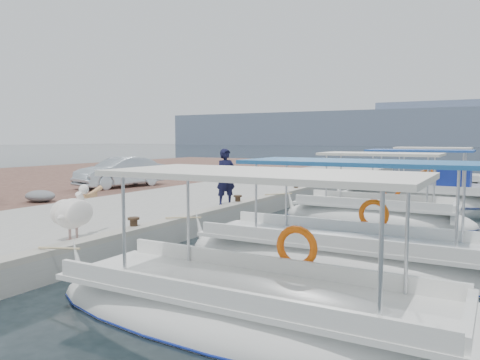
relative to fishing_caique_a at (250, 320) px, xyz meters
name	(u,v)px	position (x,y,z in m)	size (l,w,h in m)	color
ground	(223,229)	(-4.16, 6.13, -0.12)	(400.00, 400.00, 0.00)	black
concrete_quay	(224,196)	(-7.16, 11.13, 0.13)	(6.00, 40.00, 0.50)	gray
quay_curb	(284,193)	(-4.38, 11.13, 0.44)	(0.44, 40.00, 0.12)	#9C988B
cobblestone_strip	(134,190)	(-12.16, 11.13, 0.13)	(4.00, 40.00, 0.50)	#50312A
land_backing	(2,181)	(-22.16, 11.13, 0.12)	(16.00, 60.00, 0.48)	#50312A
fishing_caique_a	(250,320)	(0.00, 0.00, 0.00)	(7.14, 2.11, 2.83)	white
fishing_caique_b	(347,261)	(0.28, 3.78, 0.00)	(7.71, 2.14, 2.83)	white
fishing_caique_c	(374,218)	(-0.50, 9.56, 0.00)	(6.14, 2.13, 2.83)	white
fishing_caique_d	(416,198)	(-0.02, 14.96, 0.07)	(6.88, 2.19, 2.83)	white
fishing_caique_e	(428,186)	(-0.37, 21.43, 0.00)	(6.40, 1.98, 2.83)	white
mooring_bollards	(238,199)	(-4.51, 7.63, 0.57)	(0.28, 20.28, 0.33)	black
pelican	(74,212)	(-4.98, 1.29, 0.97)	(0.67, 1.51, 1.16)	tan
fisherman	(226,177)	(-4.76, 7.31, 1.31)	(0.68, 0.45, 1.86)	black
parked_car	(120,172)	(-12.02, 10.12, 1.05)	(1.43, 4.11, 1.35)	#B2C0CC
tarp_bundle	(40,196)	(-10.90, 5.01, 0.58)	(1.10, 0.90, 0.40)	slate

